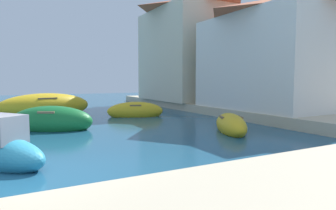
{
  "coord_description": "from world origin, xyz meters",
  "views": [
    {
      "loc": [
        -0.33,
        -6.5,
        2.08
      ],
      "look_at": [
        7.18,
        7.63,
        0.74
      ],
      "focal_mm": 31.92,
      "sensor_mm": 36.0,
      "label": 1
    }
  ],
  "objects_px": {
    "moored_boat_2": "(52,121)",
    "waterfront_building_annex": "(193,48)",
    "quayside_tree": "(233,60)",
    "moored_boat_4": "(45,106)",
    "moored_boat_0": "(135,111)",
    "waterfront_building_main": "(275,53)",
    "moored_boat_9": "(231,125)"
  },
  "relations": [
    {
      "from": "moored_boat_2",
      "to": "waterfront_building_annex",
      "type": "bearing_deg",
      "value": -118.36
    },
    {
      "from": "waterfront_building_annex",
      "to": "quayside_tree",
      "type": "bearing_deg",
      "value": -80.37
    },
    {
      "from": "moored_boat_2",
      "to": "quayside_tree",
      "type": "distance_m",
      "value": 13.34
    },
    {
      "from": "waterfront_building_annex",
      "to": "quayside_tree",
      "type": "distance_m",
      "value": 4.33
    },
    {
      "from": "moored_boat_4",
      "to": "quayside_tree",
      "type": "bearing_deg",
      "value": -24.16
    },
    {
      "from": "moored_boat_0",
      "to": "waterfront_building_annex",
      "type": "height_order",
      "value": "waterfront_building_annex"
    },
    {
      "from": "quayside_tree",
      "to": "waterfront_building_main",
      "type": "bearing_deg",
      "value": -98.91
    },
    {
      "from": "moored_boat_2",
      "to": "waterfront_building_main",
      "type": "xyz_separation_m",
      "value": [
        11.82,
        -1.07,
        3.27
      ]
    },
    {
      "from": "moored_boat_0",
      "to": "moored_boat_2",
      "type": "distance_m",
      "value": 5.49
    },
    {
      "from": "moored_boat_9",
      "to": "moored_boat_4",
      "type": "bearing_deg",
      "value": -123.1
    },
    {
      "from": "moored_boat_9",
      "to": "waterfront_building_annex",
      "type": "relative_size",
      "value": 0.4
    },
    {
      "from": "moored_boat_0",
      "to": "moored_boat_9",
      "type": "xyz_separation_m",
      "value": [
        1.54,
        -6.53,
        -0.04
      ]
    },
    {
      "from": "waterfront_building_main",
      "to": "waterfront_building_annex",
      "type": "xyz_separation_m",
      "value": [
        -0.0,
        8.57,
        1.04
      ]
    },
    {
      "from": "moored_boat_2",
      "to": "moored_boat_4",
      "type": "xyz_separation_m",
      "value": [
        0.41,
        6.69,
        0.09
      ]
    },
    {
      "from": "moored_boat_0",
      "to": "waterfront_building_main",
      "type": "bearing_deg",
      "value": -8.53
    },
    {
      "from": "moored_boat_0",
      "to": "waterfront_building_annex",
      "type": "bearing_deg",
      "value": 54.16
    },
    {
      "from": "moored_boat_9",
      "to": "moored_boat_2",
      "type": "bearing_deg",
      "value": -93.91
    },
    {
      "from": "moored_boat_4",
      "to": "waterfront_building_annex",
      "type": "xyz_separation_m",
      "value": [
        11.41,
        0.81,
        4.22
      ]
    },
    {
      "from": "moored_boat_9",
      "to": "waterfront_building_main",
      "type": "xyz_separation_m",
      "value": [
        5.45,
        2.81,
        3.37
      ]
    },
    {
      "from": "moored_boat_2",
      "to": "moored_boat_4",
      "type": "bearing_deg",
      "value": -64.22
    },
    {
      "from": "moored_boat_4",
      "to": "moored_boat_9",
      "type": "height_order",
      "value": "moored_boat_4"
    },
    {
      "from": "waterfront_building_main",
      "to": "waterfront_building_annex",
      "type": "distance_m",
      "value": 8.63
    },
    {
      "from": "moored_boat_0",
      "to": "moored_boat_9",
      "type": "relative_size",
      "value": 1.04
    },
    {
      "from": "moored_boat_2",
      "to": "moored_boat_0",
      "type": "bearing_deg",
      "value": -122.0
    },
    {
      "from": "moored_boat_9",
      "to": "waterfront_building_main",
      "type": "distance_m",
      "value": 7.0
    },
    {
      "from": "moored_boat_2",
      "to": "waterfront_building_annex",
      "type": "xyz_separation_m",
      "value": [
        11.82,
        7.5,
        4.31
      ]
    },
    {
      "from": "moored_boat_2",
      "to": "quayside_tree",
      "type": "bearing_deg",
      "value": -135.63
    },
    {
      "from": "waterfront_building_annex",
      "to": "quayside_tree",
      "type": "xyz_separation_m",
      "value": [
        0.7,
        -4.11,
        -1.14
      ]
    },
    {
      "from": "waterfront_building_main",
      "to": "quayside_tree",
      "type": "height_order",
      "value": "waterfront_building_main"
    },
    {
      "from": "waterfront_building_annex",
      "to": "waterfront_building_main",
      "type": "bearing_deg",
      "value": -90.0
    },
    {
      "from": "moored_boat_4",
      "to": "waterfront_building_main",
      "type": "xyz_separation_m",
      "value": [
        11.41,
        -7.76,
        3.18
      ]
    },
    {
      "from": "moored_boat_9",
      "to": "quayside_tree",
      "type": "relative_size",
      "value": 0.77
    }
  ]
}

